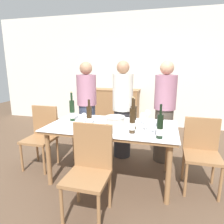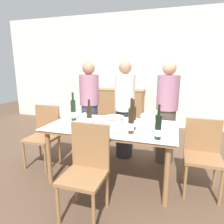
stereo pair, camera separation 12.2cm
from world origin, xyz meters
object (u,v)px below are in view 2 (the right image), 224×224
object	(u,v)px
dining_table	(112,131)
ice_bucket	(114,123)
wine_bottle_4	(89,116)
wine_glass_2	(145,123)
chair_left_end	(44,131)
wine_bottle_3	(133,118)
wine_glass_1	(144,116)
wine_bottle_2	(131,121)
wine_bottle_1	(158,128)
person_guest_right	(167,114)
wine_bottle_0	(73,111)
wine_glass_4	(85,116)
wine_glass_0	(149,114)
wine_glass_3	(154,126)
person_host	(90,109)
sideboard_cabinet	(118,107)
chair_near_front	(87,164)
chair_right_end	(203,151)
person_guest_left	(125,111)

from	to	relation	value
dining_table	ice_bucket	bearing A→B (deg)	-66.19
ice_bucket	wine_bottle_4	distance (m)	0.39
wine_glass_2	chair_left_end	bearing A→B (deg)	172.37
wine_bottle_3	wine_glass_1	bearing A→B (deg)	70.32
wine_bottle_2	wine_glass_1	bearing A→B (deg)	78.83
dining_table	wine_glass_1	xyz separation A→B (m)	(0.38, 0.17, 0.18)
wine_bottle_1	wine_bottle_3	bearing A→B (deg)	142.25
wine_glass_1	wine_glass_2	bearing A→B (deg)	-77.58
person_guest_right	dining_table	bearing A→B (deg)	-132.31
wine_bottle_0	dining_table	bearing A→B (deg)	-6.85
chair_left_end	person_guest_right	distance (m)	1.91
wine_glass_2	wine_glass_4	size ratio (longest dim) A/B	1.11
wine_glass_2	person_guest_right	bearing A→B (deg)	76.18
wine_bottle_3	wine_glass_0	world-z (taller)	wine_bottle_3
wine_glass_3	person_host	bearing A→B (deg)	142.78
sideboard_cabinet	chair_left_end	size ratio (longest dim) A/B	1.43
wine_bottle_4	chair_left_end	distance (m)	0.94
wine_bottle_1	chair_left_end	world-z (taller)	wine_bottle_1
wine_glass_1	wine_bottle_3	bearing A→B (deg)	-109.68
person_host	ice_bucket	bearing A→B (deg)	-51.98
sideboard_cabinet	wine_bottle_3	size ratio (longest dim) A/B	3.34
dining_table	wine_glass_4	xyz separation A→B (m)	(-0.40, 0.03, 0.17)
dining_table	wine_bottle_2	xyz separation A→B (m)	(0.30, -0.23, 0.22)
ice_bucket	dining_table	bearing A→B (deg)	113.81
wine_bottle_0	wine_bottle_3	distance (m)	0.91
ice_bucket	wine_glass_2	xyz separation A→B (m)	(0.35, 0.10, 0.01)
sideboard_cabinet	wine_glass_1	distance (m)	2.51
wine_glass_1	person_guest_right	bearing A→B (deg)	63.66
chair_near_front	wine_bottle_3	bearing A→B (deg)	60.64
chair_right_end	wine_bottle_3	bearing A→B (deg)	-168.88
wine_bottle_3	wine_glass_4	distance (m)	0.71
chair_left_end	person_guest_right	bearing A→B (deg)	19.58
ice_bucket	wine_glass_1	xyz separation A→B (m)	(0.28, 0.40, 0.01)
wine_glass_3	person_guest_right	bearing A→B (deg)	83.66
sideboard_cabinet	dining_table	bearing A→B (deg)	-75.88
wine_glass_0	chair_left_end	distance (m)	1.61
wine_bottle_2	wine_bottle_0	bearing A→B (deg)	161.34
wine_glass_3	person_guest_left	world-z (taller)	person_guest_left
chair_right_end	person_host	world-z (taller)	person_host
wine_glass_2	wine_glass_4	xyz separation A→B (m)	(-0.85, 0.15, -0.01)
wine_glass_3	chair_right_end	distance (m)	0.72
wine_bottle_1	wine_glass_1	size ratio (longest dim) A/B	2.38
wine_bottle_2	wine_glass_1	world-z (taller)	wine_bottle_2
wine_bottle_0	wine_bottle_4	size ratio (longest dim) A/B	1.20
dining_table	person_guest_left	world-z (taller)	person_guest_left
wine_bottle_1	chair_near_front	world-z (taller)	wine_bottle_1
wine_glass_3	wine_bottle_4	bearing A→B (deg)	174.31
wine_bottle_2	person_host	bearing A→B (deg)	134.71
wine_bottle_1	wine_glass_4	bearing A→B (deg)	160.74
wine_bottle_1	wine_bottle_3	distance (m)	0.41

